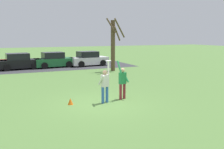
{
  "coord_description": "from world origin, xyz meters",
  "views": [
    {
      "loc": [
        -4.27,
        -10.71,
        3.32
      ],
      "look_at": [
        0.65,
        0.47,
        1.33
      ],
      "focal_mm": 38.61,
      "sensor_mm": 36.0,
      "label": 1
    }
  ],
  "objects_px": {
    "parked_car_black": "(19,62)",
    "parked_car_white": "(89,59)",
    "person_catcher": "(105,83)",
    "person_defender": "(123,81)",
    "bare_tree_tall": "(113,44)",
    "frisbee_disc": "(108,61)",
    "parked_car_green": "(54,60)",
    "field_cone_orange": "(70,101)"
  },
  "relations": [
    {
      "from": "parked_car_black",
      "to": "bare_tree_tall",
      "type": "bearing_deg",
      "value": -35.76
    },
    {
      "from": "person_catcher",
      "to": "bare_tree_tall",
      "type": "xyz_separation_m",
      "value": [
        4.86,
        9.85,
        1.56
      ]
    },
    {
      "from": "person_catcher",
      "to": "person_defender",
      "type": "height_order",
      "value": "person_catcher"
    },
    {
      "from": "person_catcher",
      "to": "parked_car_white",
      "type": "distance_m",
      "value": 15.08
    },
    {
      "from": "parked_car_green",
      "to": "bare_tree_tall",
      "type": "relative_size",
      "value": 0.87
    },
    {
      "from": "person_catcher",
      "to": "parked_car_black",
      "type": "bearing_deg",
      "value": 87.33
    },
    {
      "from": "frisbee_disc",
      "to": "parked_car_green",
      "type": "height_order",
      "value": "frisbee_disc"
    },
    {
      "from": "bare_tree_tall",
      "to": "person_catcher",
      "type": "bearing_deg",
      "value": -116.26
    },
    {
      "from": "parked_car_white",
      "to": "field_cone_orange",
      "type": "height_order",
      "value": "parked_car_white"
    },
    {
      "from": "frisbee_disc",
      "to": "parked_car_green",
      "type": "xyz_separation_m",
      "value": [
        0.0,
        14.71,
        -1.37
      ]
    },
    {
      "from": "parked_car_black",
      "to": "bare_tree_tall",
      "type": "distance_m",
      "value": 9.58
    },
    {
      "from": "parked_car_white",
      "to": "bare_tree_tall",
      "type": "distance_m",
      "value": 5.12
    },
    {
      "from": "person_catcher",
      "to": "person_defender",
      "type": "relative_size",
      "value": 1.02
    },
    {
      "from": "person_catcher",
      "to": "parked_car_black",
      "type": "height_order",
      "value": "person_catcher"
    },
    {
      "from": "frisbee_disc",
      "to": "parked_car_green",
      "type": "distance_m",
      "value": 14.77
    },
    {
      "from": "parked_car_green",
      "to": "field_cone_orange",
      "type": "xyz_separation_m",
      "value": [
        -1.87,
        -14.38,
        -0.57
      ]
    },
    {
      "from": "person_catcher",
      "to": "parked_car_green",
      "type": "relative_size",
      "value": 0.49
    },
    {
      "from": "field_cone_orange",
      "to": "frisbee_disc",
      "type": "bearing_deg",
      "value": -9.8
    },
    {
      "from": "parked_car_white",
      "to": "field_cone_orange",
      "type": "relative_size",
      "value": 13.27
    },
    {
      "from": "frisbee_disc",
      "to": "parked_car_white",
      "type": "height_order",
      "value": "frisbee_disc"
    },
    {
      "from": "frisbee_disc",
      "to": "field_cone_orange",
      "type": "distance_m",
      "value": 2.71
    },
    {
      "from": "person_catcher",
      "to": "parked_car_green",
      "type": "distance_m",
      "value": 14.77
    },
    {
      "from": "person_defender",
      "to": "frisbee_disc",
      "type": "bearing_deg",
      "value": 0.0
    },
    {
      "from": "person_catcher",
      "to": "bare_tree_tall",
      "type": "bearing_deg",
      "value": 48.58
    },
    {
      "from": "person_catcher",
      "to": "parked_car_green",
      "type": "xyz_separation_m",
      "value": [
        0.22,
        14.77,
        -0.25
      ]
    },
    {
      "from": "parked_car_black",
      "to": "parked_car_white",
      "type": "xyz_separation_m",
      "value": [
        7.2,
        -0.08,
        0.0
      ]
    },
    {
      "from": "frisbee_disc",
      "to": "parked_car_green",
      "type": "relative_size",
      "value": 0.06
    },
    {
      "from": "parked_car_white",
      "to": "bare_tree_tall",
      "type": "bearing_deg",
      "value": -84.36
    },
    {
      "from": "person_defender",
      "to": "bare_tree_tall",
      "type": "xyz_separation_m",
      "value": [
        3.74,
        9.55,
        1.56
      ]
    },
    {
      "from": "parked_car_green",
      "to": "field_cone_orange",
      "type": "distance_m",
      "value": 14.52
    },
    {
      "from": "person_defender",
      "to": "parked_car_white",
      "type": "bearing_deg",
      "value": -116.44
    },
    {
      "from": "frisbee_disc",
      "to": "person_catcher",
      "type": "bearing_deg",
      "value": -164.84
    },
    {
      "from": "frisbee_disc",
      "to": "bare_tree_tall",
      "type": "distance_m",
      "value": 10.85
    },
    {
      "from": "frisbee_disc",
      "to": "field_cone_orange",
      "type": "bearing_deg",
      "value": 170.2
    },
    {
      "from": "person_catcher",
      "to": "parked_car_green",
      "type": "bearing_deg",
      "value": 73.99
    },
    {
      "from": "parked_car_green",
      "to": "bare_tree_tall",
      "type": "bearing_deg",
      "value": -51.84
    },
    {
      "from": "parked_car_green",
      "to": "parked_car_white",
      "type": "bearing_deg",
      "value": -8.46
    },
    {
      "from": "parked_car_white",
      "to": "field_cone_orange",
      "type": "xyz_separation_m",
      "value": [
        -5.61,
        -14.17,
        -0.57
      ]
    },
    {
      "from": "person_catcher",
      "to": "bare_tree_tall",
      "type": "distance_m",
      "value": 11.09
    },
    {
      "from": "bare_tree_tall",
      "to": "frisbee_disc",
      "type": "bearing_deg",
      "value": -115.37
    },
    {
      "from": "bare_tree_tall",
      "to": "field_cone_orange",
      "type": "height_order",
      "value": "bare_tree_tall"
    },
    {
      "from": "person_catcher",
      "to": "field_cone_orange",
      "type": "height_order",
      "value": "person_catcher"
    }
  ]
}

